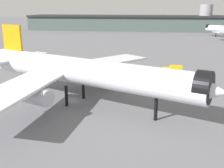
% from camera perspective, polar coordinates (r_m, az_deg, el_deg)
% --- Properties ---
extents(ground, '(900.00, 900.00, 0.00)m').
position_cam_1_polar(ground, '(58.50, -8.58, -3.43)').
color(ground, slate).
extents(airliner_near_gate, '(52.50, 46.97, 15.29)m').
position_cam_1_polar(airliner_near_gate, '(54.25, -6.24, 2.53)').
color(airliner_near_gate, silver).
rests_on(airliner_near_gate, ground).
extents(terminal_building, '(175.77, 31.99, 20.88)m').
position_cam_1_polar(terminal_building, '(231.63, 5.13, 12.75)').
color(terminal_building, '#475651').
rests_on(terminal_building, ground).
extents(service_truck_front, '(5.59, 2.76, 3.00)m').
position_cam_1_polar(service_truck_front, '(79.66, 12.66, 2.78)').
color(service_truck_front, black).
rests_on(service_truck_front, ground).
extents(traffic_cone_near_nose, '(0.48, 0.48, 0.59)m').
position_cam_1_polar(traffic_cone_near_nose, '(82.29, 5.82, 2.59)').
color(traffic_cone_near_nose, '#F2600C').
rests_on(traffic_cone_near_nose, ground).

